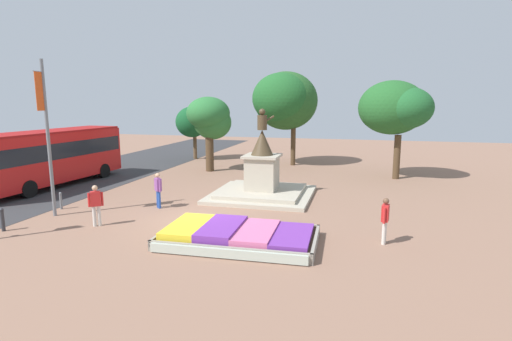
% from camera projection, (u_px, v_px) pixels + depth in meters
% --- Properties ---
extents(ground_plane, '(74.03, 74.03, 0.00)m').
position_uv_depth(ground_plane, '(197.00, 220.00, 16.42)').
color(ground_plane, '#8C6651').
extents(flower_planter, '(5.45, 3.21, 0.59)m').
position_uv_depth(flower_planter, '(236.00, 236.00, 13.79)').
color(flower_planter, '#38281C').
rests_on(flower_planter, ground_plane).
extents(statue_monument, '(5.04, 5.04, 4.47)m').
position_uv_depth(statue_monument, '(262.00, 180.00, 20.40)').
color(statue_monument, '#B1A792').
rests_on(statue_monument, ground_plane).
extents(banner_pole, '(0.17, 0.66, 6.52)m').
position_uv_depth(banner_pole, '(47.00, 135.00, 16.46)').
color(banner_pole, slate).
rests_on(banner_pole, ground_plane).
extents(city_bus, '(3.01, 9.54, 3.19)m').
position_uv_depth(city_bus, '(50.00, 154.00, 22.67)').
color(city_bus, red).
rests_on(city_bus, ground_plane).
extents(pedestrian_with_handbag, '(0.29, 0.56, 1.62)m').
position_uv_depth(pedestrian_with_handbag, '(385.00, 218.00, 13.59)').
color(pedestrian_with_handbag, beige).
rests_on(pedestrian_with_handbag, ground_plane).
extents(pedestrian_near_planter, '(0.47, 0.41, 1.63)m').
position_uv_depth(pedestrian_near_planter, '(96.00, 203.00, 15.52)').
color(pedestrian_near_planter, beige).
rests_on(pedestrian_near_planter, ground_plane).
extents(pedestrian_crossing_plaza, '(0.45, 0.42, 1.63)m').
position_uv_depth(pedestrian_crossing_plaza, '(158.00, 188.00, 18.15)').
color(pedestrian_crossing_plaza, '#264CA5').
rests_on(pedestrian_crossing_plaza, ground_plane).
extents(kerb_bollard_south, '(0.15, 0.15, 0.90)m').
position_uv_depth(kerb_bollard_south, '(2.00, 219.00, 14.99)').
color(kerb_bollard_south, '#2D2D33').
rests_on(kerb_bollard_south, ground_plane).
extents(kerb_bollard_mid_a, '(0.12, 0.12, 0.79)m').
position_uv_depth(kerb_bollard_mid_a, '(61.00, 200.00, 18.05)').
color(kerb_bollard_mid_a, slate).
rests_on(kerb_bollard_mid_a, ground_plane).
extents(park_tree_far_left, '(4.48, 4.09, 6.11)m').
position_uv_depth(park_tree_far_left, '(397.00, 108.00, 24.73)').
color(park_tree_far_left, '#4C3823').
rests_on(park_tree_far_left, ground_plane).
extents(park_tree_behind_statue, '(4.77, 5.40, 7.01)m').
position_uv_depth(park_tree_behind_statue, '(285.00, 101.00, 30.02)').
color(park_tree_behind_statue, '#4C3823').
rests_on(park_tree_behind_statue, ground_plane).
extents(park_tree_far_right, '(3.02, 3.13, 5.13)m').
position_uv_depth(park_tree_far_right, '(210.00, 118.00, 27.44)').
color(park_tree_far_right, '#4C3823').
rests_on(park_tree_far_right, ground_plane).
extents(park_tree_street_side, '(3.39, 3.35, 4.45)m').
position_uv_depth(park_tree_street_side, '(197.00, 121.00, 32.85)').
color(park_tree_street_side, brown).
rests_on(park_tree_street_side, ground_plane).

